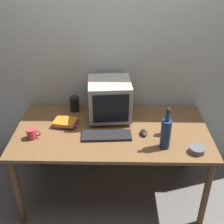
% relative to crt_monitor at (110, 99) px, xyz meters
% --- Properties ---
extents(ground_plane, '(6.00, 6.00, 0.00)m').
position_rel_crt_monitor_xyz_m(ground_plane, '(0.03, -0.21, -0.94)').
color(ground_plane, slate).
extents(back_wall, '(4.00, 0.08, 2.50)m').
position_rel_crt_monitor_xyz_m(back_wall, '(0.03, 0.29, 0.31)').
color(back_wall, beige).
rests_on(back_wall, ground).
extents(desk, '(1.71, 0.88, 0.75)m').
position_rel_crt_monitor_xyz_m(desk, '(0.03, -0.21, -0.27)').
color(desk, brown).
rests_on(desk, ground).
extents(crt_monitor, '(0.41, 0.42, 0.37)m').
position_rel_crt_monitor_xyz_m(crt_monitor, '(0.00, 0.00, 0.00)').
color(crt_monitor, '#B2AD9E').
rests_on(crt_monitor, desk).
extents(keyboard, '(0.43, 0.18, 0.02)m').
position_rel_crt_monitor_xyz_m(keyboard, '(-0.02, -0.32, -0.18)').
color(keyboard, black).
rests_on(keyboard, desk).
extents(computer_mouse, '(0.07, 0.10, 0.04)m').
position_rel_crt_monitor_xyz_m(computer_mouse, '(0.30, -0.28, -0.17)').
color(computer_mouse, black).
rests_on(computer_mouse, desk).
extents(bottle_tall, '(0.08, 0.08, 0.36)m').
position_rel_crt_monitor_xyz_m(bottle_tall, '(0.46, -0.46, -0.06)').
color(bottle_tall, navy).
rests_on(bottle_tall, desk).
extents(bottle_short, '(0.06, 0.06, 0.16)m').
position_rel_crt_monitor_xyz_m(bottle_short, '(0.48, -0.28, -0.13)').
color(bottle_short, navy).
rests_on(bottle_short, desk).
extents(book_stack, '(0.22, 0.19, 0.05)m').
position_rel_crt_monitor_xyz_m(book_stack, '(-0.40, -0.15, -0.16)').
color(book_stack, '#843893').
rests_on(book_stack, desk).
extents(mug, '(0.12, 0.08, 0.09)m').
position_rel_crt_monitor_xyz_m(mug, '(-0.64, -0.35, -0.15)').
color(mug, '#CC383D').
rests_on(mug, desk).
extents(cd_spindle, '(0.12, 0.12, 0.04)m').
position_rel_crt_monitor_xyz_m(cd_spindle, '(0.70, -0.52, -0.17)').
color(cd_spindle, '#595B66').
rests_on(cd_spindle, desk).
extents(metal_canister, '(0.09, 0.09, 0.15)m').
position_rel_crt_monitor_xyz_m(metal_canister, '(-0.35, 0.12, -0.12)').
color(metal_canister, black).
rests_on(metal_canister, desk).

